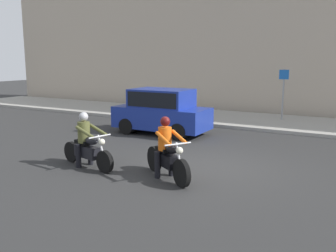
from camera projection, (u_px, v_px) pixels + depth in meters
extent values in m
plane|color=#2B2B2B|center=(206.00, 167.00, 10.24)|extent=(80.00, 80.00, 0.00)
cube|color=#99968E|center=(275.00, 122.00, 17.08)|extent=(40.00, 4.40, 0.14)
cylinder|color=black|center=(105.00, 162.00, 9.72)|extent=(0.61, 0.25, 0.60)
cylinder|color=black|center=(72.00, 152.00, 10.75)|extent=(0.61, 0.25, 0.60)
cylinder|color=silver|center=(102.00, 149.00, 9.74)|extent=(0.34, 0.13, 0.73)
cube|color=black|center=(87.00, 152.00, 10.21)|extent=(0.90, 0.47, 0.32)
ellipsoid|color=black|center=(91.00, 141.00, 10.00)|extent=(0.52, 0.34, 0.22)
cube|color=black|center=(83.00, 142.00, 10.28)|extent=(0.56, 0.35, 0.10)
cylinder|color=silver|center=(100.00, 136.00, 9.72)|extent=(0.20, 0.69, 0.04)
sphere|color=silver|center=(102.00, 142.00, 9.69)|extent=(0.17, 0.17, 0.17)
cylinder|color=silver|center=(86.00, 153.00, 10.55)|extent=(0.70, 0.23, 0.07)
cylinder|color=black|center=(78.00, 156.00, 10.18)|extent=(0.18, 0.18, 0.67)
cylinder|color=black|center=(90.00, 153.00, 10.47)|extent=(0.18, 0.18, 0.67)
cylinder|color=brown|center=(84.00, 132.00, 10.19)|extent=(0.41, 0.41, 0.58)
cylinder|color=brown|center=(85.00, 132.00, 9.78)|extent=(0.74, 0.26, 0.28)
cylinder|color=brown|center=(98.00, 130.00, 10.10)|extent=(0.74, 0.26, 0.28)
sphere|color=tan|center=(84.00, 118.00, 10.11)|extent=(0.20, 0.20, 0.20)
sphere|color=#B7B7BC|center=(84.00, 117.00, 10.10)|extent=(0.25, 0.25, 0.25)
cylinder|color=black|center=(182.00, 173.00, 8.62)|extent=(0.63, 0.46, 0.67)
cylinder|color=black|center=(154.00, 159.00, 9.88)|extent=(0.63, 0.46, 0.67)
cylinder|color=silver|center=(179.00, 158.00, 8.67)|extent=(0.31, 0.23, 0.73)
cube|color=black|center=(167.00, 160.00, 9.23)|extent=(0.82, 0.67, 0.32)
ellipsoid|color=black|center=(171.00, 149.00, 8.97)|extent=(0.53, 0.46, 0.22)
cube|color=black|center=(164.00, 149.00, 9.34)|extent=(0.57, 0.48, 0.10)
cylinder|color=silver|center=(178.00, 144.00, 8.66)|extent=(0.41, 0.61, 0.04)
sphere|color=silver|center=(180.00, 151.00, 8.61)|extent=(0.17, 0.17, 0.17)
cylinder|color=silver|center=(167.00, 161.00, 9.58)|extent=(0.63, 0.44, 0.07)
cylinder|color=black|center=(157.00, 165.00, 9.28)|extent=(0.21, 0.21, 0.69)
cylinder|color=black|center=(171.00, 163.00, 9.46)|extent=(0.21, 0.21, 0.69)
cylinder|color=orange|center=(165.00, 139.00, 9.23)|extent=(0.47, 0.47, 0.58)
cylinder|color=orange|center=(163.00, 139.00, 8.83)|extent=(0.63, 0.45, 0.26)
cylinder|color=orange|center=(179.00, 137.00, 9.03)|extent=(0.63, 0.45, 0.26)
sphere|color=tan|center=(165.00, 123.00, 9.14)|extent=(0.20, 0.20, 0.20)
sphere|color=#510F0F|center=(165.00, 121.00, 9.14)|extent=(0.25, 0.25, 0.25)
cube|color=navy|center=(162.00, 117.00, 14.75)|extent=(3.78, 1.70, 0.84)
cube|color=navy|center=(162.00, 98.00, 14.61)|extent=(2.34, 1.56, 0.72)
cube|color=black|center=(162.00, 98.00, 14.61)|extent=(2.16, 1.59, 0.58)
cylinder|color=black|center=(188.00, 128.00, 14.25)|extent=(0.64, 1.76, 0.64)
cylinder|color=black|center=(137.00, 123.00, 15.38)|extent=(0.64, 1.76, 0.64)
cylinder|color=gray|center=(283.00, 95.00, 17.26)|extent=(0.08, 0.08, 2.37)
cube|color=#1959B2|center=(284.00, 75.00, 17.07)|extent=(0.44, 0.03, 0.44)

